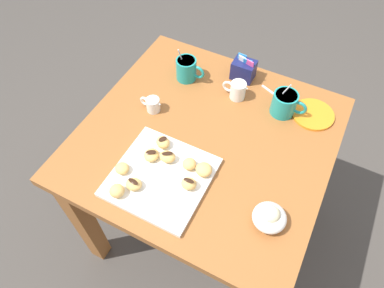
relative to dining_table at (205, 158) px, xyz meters
name	(u,v)px	position (x,y,z in m)	size (l,w,h in m)	color
ground_plane	(202,222)	(0.00, 0.00, -0.61)	(8.00, 8.00, 0.00)	#423D38
dining_table	(205,158)	(0.00, 0.00, 0.00)	(0.89, 0.86, 0.76)	#935628
pastry_plate_square	(161,177)	(-0.06, -0.23, 0.15)	(0.31, 0.31, 0.02)	silver
coffee_mug_teal_left	(187,69)	(-0.20, 0.24, 0.20)	(0.12, 0.08, 0.14)	teal
coffee_mug_teal_right	(285,103)	(0.21, 0.24, 0.20)	(0.13, 0.09, 0.14)	teal
cream_pitcher_white	(238,90)	(0.02, 0.23, 0.19)	(0.10, 0.06, 0.07)	silver
sugar_caddy	(244,70)	(0.00, 0.34, 0.19)	(0.09, 0.07, 0.11)	#191E51
ice_cream_bowl	(270,217)	(0.31, -0.21, 0.18)	(0.10, 0.10, 0.08)	silver
chocolate_sauce_pitcher	(153,104)	(-0.24, 0.02, 0.18)	(0.09, 0.05, 0.06)	silver
saucer_orange_left	(313,114)	(0.32, 0.27, 0.15)	(0.16, 0.16, 0.01)	orange
loose_spoon_near_saucer	(281,99)	(0.18, 0.29, 0.15)	(0.15, 0.07, 0.01)	silver
beignet_0	(151,155)	(-0.12, -0.18, 0.18)	(0.05, 0.05, 0.03)	#E5B260
chocolate_drizzle_0	(151,152)	(-0.12, -0.18, 0.19)	(0.04, 0.02, 0.01)	black
beignet_1	(168,157)	(-0.07, -0.16, 0.18)	(0.05, 0.04, 0.04)	#E5B260
chocolate_drizzle_1	(167,153)	(-0.07, -0.16, 0.20)	(0.04, 0.02, 0.01)	black
beignet_2	(189,184)	(0.04, -0.22, 0.18)	(0.05, 0.04, 0.04)	#E5B260
chocolate_drizzle_2	(189,181)	(0.04, -0.22, 0.20)	(0.04, 0.02, 0.01)	black
beignet_3	(204,170)	(0.06, -0.15, 0.18)	(0.06, 0.05, 0.03)	#E5B260
beignet_4	(122,168)	(-0.18, -0.27, 0.18)	(0.05, 0.05, 0.03)	#E5B260
beignet_5	(117,191)	(-0.14, -0.35, 0.18)	(0.05, 0.05, 0.04)	#E5B260
beignet_6	(134,184)	(-0.11, -0.30, 0.18)	(0.05, 0.05, 0.03)	#E5B260
chocolate_drizzle_6	(133,181)	(-0.11, -0.30, 0.19)	(0.04, 0.02, 0.01)	black
beignet_7	(189,164)	(0.01, -0.15, 0.18)	(0.05, 0.05, 0.04)	#E5B260
beignet_8	(163,142)	(-0.11, -0.12, 0.18)	(0.04, 0.05, 0.03)	#E5B260
chocolate_drizzle_8	(163,139)	(-0.11, -0.12, 0.20)	(0.03, 0.02, 0.01)	black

